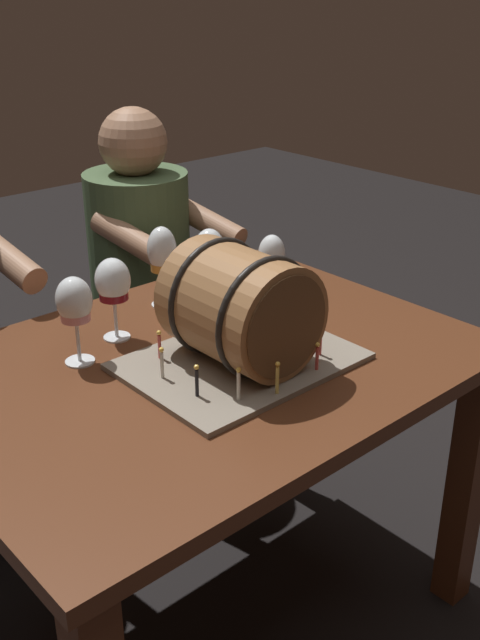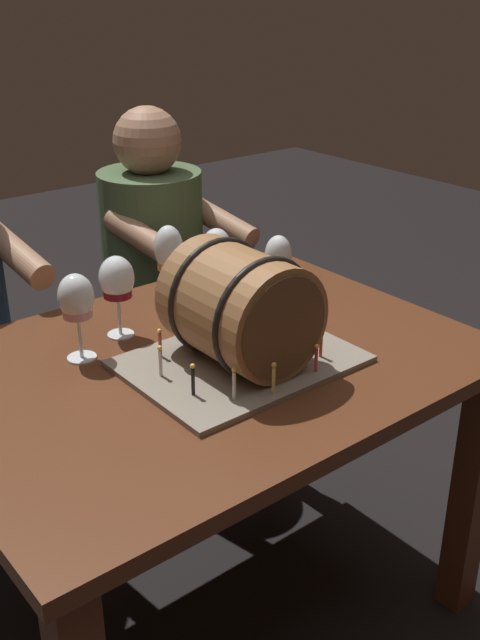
{
  "view_description": "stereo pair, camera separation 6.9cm",
  "coord_description": "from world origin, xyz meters",
  "views": [
    {
      "loc": [
        -0.88,
        -1.1,
        1.46
      ],
      "look_at": [
        0.04,
        -0.07,
        0.82
      ],
      "focal_mm": 42.01,
      "sensor_mm": 36.0,
      "label": 1
    },
    {
      "loc": [
        -0.82,
        -1.14,
        1.46
      ],
      "look_at": [
        0.04,
        -0.07,
        0.82
      ],
      "focal_mm": 42.01,
      "sensor_mm": 36.0,
      "label": 2
    }
  ],
  "objects": [
    {
      "name": "wine_glass_rose",
      "position": [
        -0.2,
        0.16,
        0.86
      ],
      "size": [
        0.07,
        0.07,
        0.19
      ],
      "color": "white",
      "rests_on": "dining_table"
    },
    {
      "name": "wine_glass_white",
      "position": [
        0.21,
        0.23,
        0.85
      ],
      "size": [
        0.07,
        0.07,
        0.19
      ],
      "color": "white",
      "rests_on": "dining_table"
    },
    {
      "name": "barrel_cake",
      "position": [
        0.04,
        -0.07,
        0.84
      ],
      "size": [
        0.46,
        0.35,
        0.26
      ],
      "color": "gray",
      "rests_on": "dining_table"
    },
    {
      "name": "wine_glass_red",
      "position": [
        -0.08,
        0.2,
        0.85
      ],
      "size": [
        0.08,
        0.08,
        0.19
      ],
      "color": "white",
      "rests_on": "dining_table"
    },
    {
      "name": "dining_table",
      "position": [
        0.0,
        0.0,
        0.6
      ],
      "size": [
        1.14,
        0.85,
        0.72
      ],
      "color": "#562D19",
      "rests_on": "ground"
    },
    {
      "name": "ground_plane",
      "position": [
        0.0,
        0.0,
        0.0
      ],
      "size": [
        8.0,
        8.0,
        0.0
      ],
      "primitive_type": "plane",
      "color": "black"
    },
    {
      "name": "wine_glass_amber",
      "position": [
        0.11,
        0.28,
        0.86
      ],
      "size": [
        0.07,
        0.07,
        0.2
      ],
      "color": "white",
      "rests_on": "dining_table"
    },
    {
      "name": "person_seated_right",
      "position": [
        0.33,
        0.71,
        0.5
      ],
      "size": [
        0.4,
        0.49,
        1.12
      ],
      "color": "#2A3A24",
      "rests_on": "ground"
    },
    {
      "name": "wine_glass_empty",
      "position": [
        0.31,
        0.11,
        0.85
      ],
      "size": [
        0.07,
        0.07,
        0.18
      ],
      "color": "white",
      "rests_on": "dining_table"
    }
  ]
}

